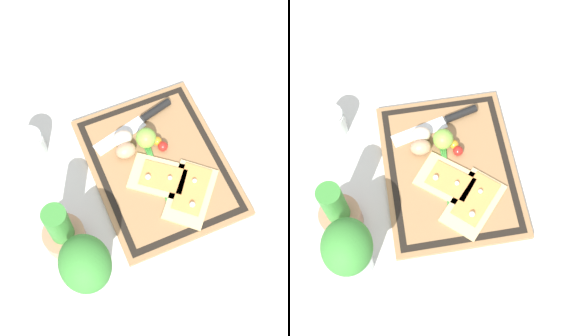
# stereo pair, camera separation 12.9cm
# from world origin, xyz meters

# --- Properties ---
(ground_plane) EXTENTS (6.00, 6.00, 0.00)m
(ground_plane) POSITION_xyz_m (0.00, 0.00, 0.00)
(ground_plane) COLOR silver
(cutting_board) EXTENTS (0.46, 0.37, 0.02)m
(cutting_board) POSITION_xyz_m (0.00, 0.00, 0.01)
(cutting_board) COLOR #997047
(cutting_board) RESTS_ON ground_plane
(pizza_slice_near) EXTENTS (0.21, 0.20, 0.02)m
(pizza_slice_near) POSITION_xyz_m (-0.11, -0.04, 0.03)
(pizza_slice_near) COLOR #DBBC7F
(pizza_slice_near) RESTS_ON cutting_board
(pizza_slice_far) EXTENTS (0.18, 0.19, 0.02)m
(pizza_slice_far) POSITION_xyz_m (-0.04, 0.01, 0.03)
(pizza_slice_far) COLOR #DBBC7F
(pizza_slice_far) RESTS_ON cutting_board
(knife) EXTENTS (0.10, 0.26, 0.02)m
(knife) POSITION_xyz_m (0.15, -0.02, 0.03)
(knife) COLOR silver
(knife) RESTS_ON cutting_board
(egg_brown) EXTENTS (0.04, 0.06, 0.04)m
(egg_brown) POSITION_xyz_m (0.07, 0.07, 0.04)
(egg_brown) COLOR tan
(egg_brown) RESTS_ON cutting_board
(egg_pink) EXTENTS (0.04, 0.06, 0.04)m
(egg_pink) POSITION_xyz_m (0.11, 0.07, 0.04)
(egg_pink) COLOR beige
(egg_pink) RESTS_ON cutting_board
(lime) EXTENTS (0.06, 0.06, 0.06)m
(lime) POSITION_xyz_m (0.08, 0.01, 0.05)
(lime) COLOR #7FB742
(lime) RESTS_ON cutting_board
(cherry_tomato_red) EXTENTS (0.03, 0.03, 0.03)m
(cherry_tomato_red) POSITION_xyz_m (0.04, -0.03, 0.04)
(cherry_tomato_red) COLOR red
(cherry_tomato_red) RESTS_ON cutting_board
(cherry_tomato_yellow) EXTENTS (0.03, 0.03, 0.03)m
(cherry_tomato_yellow) POSITION_xyz_m (0.07, -0.02, 0.03)
(cherry_tomato_yellow) COLOR orange
(cherry_tomato_yellow) RESTS_ON cutting_board
(scallion_bunch) EXTENTS (0.26, 0.04, 0.01)m
(scallion_bunch) POSITION_xyz_m (-0.02, 0.01, 0.02)
(scallion_bunch) COLOR #388433
(scallion_bunch) RESTS_ON cutting_board
(herb_pot) EXTENTS (0.11, 0.11, 0.21)m
(herb_pot) POSITION_xyz_m (-0.10, 0.31, 0.07)
(herb_pot) COLOR #AD7A5B
(herb_pot) RESTS_ON ground_plane
(sauce_jar) EXTENTS (0.07, 0.07, 0.09)m
(sauce_jar) POSITION_xyz_m (0.19, 0.31, 0.04)
(sauce_jar) COLOR silver
(sauce_jar) RESTS_ON ground_plane
(herb_glass) EXTENTS (0.14, 0.12, 0.23)m
(herb_glass) POSITION_xyz_m (-0.22, 0.28, 0.13)
(herb_glass) COLOR silver
(herb_glass) RESTS_ON ground_plane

